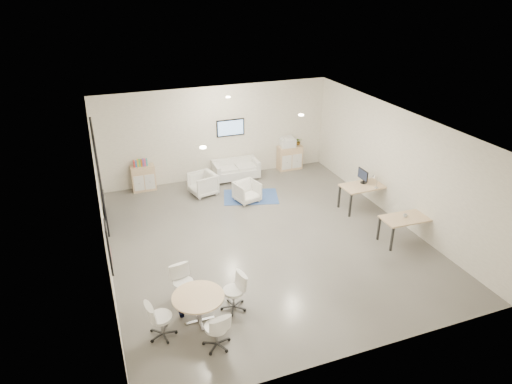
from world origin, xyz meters
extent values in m
cube|color=#575550|center=(0.00, 0.00, -0.40)|extent=(8.00, 9.00, 0.80)
cube|color=white|center=(0.00, 0.00, 3.60)|extent=(8.00, 9.00, 0.80)
cube|color=beige|center=(0.00, 4.90, 1.60)|extent=(8.00, 0.80, 3.20)
cube|color=beige|center=(0.00, -4.90, 1.60)|extent=(8.00, 0.80, 3.20)
cube|color=beige|center=(-4.40, 0.00, 1.60)|extent=(0.80, 9.00, 3.20)
cube|color=beige|center=(4.40, 0.00, 1.60)|extent=(0.80, 9.00, 3.20)
cube|color=black|center=(-3.96, 2.50, 1.43)|extent=(0.02, 1.90, 2.85)
cube|color=black|center=(-3.94, 2.50, 2.81)|extent=(0.06, 1.90, 0.08)
cube|color=black|center=(-3.94, 1.59, 1.43)|extent=(0.06, 0.08, 2.85)
cube|color=black|center=(-3.94, 3.41, 1.43)|extent=(0.06, 0.08, 2.85)
cube|color=black|center=(-3.94, 2.65, 1.43)|extent=(0.06, 0.07, 2.85)
cube|color=#B2B2B7|center=(-3.90, 2.05, 1.05)|extent=(0.04, 0.60, 0.05)
cube|color=black|center=(-3.98, -1.60, 1.55)|extent=(0.04, 0.54, 1.04)
cube|color=white|center=(-3.95, -1.60, 1.55)|extent=(0.01, 0.46, 0.96)
cube|color=#EA5D77|center=(-3.95, -1.60, 1.35)|extent=(0.01, 0.32, 0.30)
cube|color=black|center=(0.50, 4.46, 1.75)|extent=(0.98, 0.05, 0.58)
cube|color=#93C1FF|center=(0.50, 4.44, 1.75)|extent=(0.90, 0.01, 0.50)
cylinder|color=#FFEAC6|center=(-1.80, -1.00, 3.18)|extent=(0.14, 0.14, 0.03)
cylinder|color=#FFEAC6|center=(1.20, 0.50, 3.18)|extent=(0.14, 0.14, 0.03)
cylinder|color=#FFEAC6|center=(0.00, 3.00, 3.18)|extent=(0.14, 0.14, 0.03)
cube|color=tan|center=(-2.59, 4.28, 0.43)|extent=(0.76, 0.38, 0.85)
cube|color=silver|center=(-2.77, 4.08, 0.34)|extent=(0.32, 0.02, 0.51)
cube|color=silver|center=(-2.42, 4.08, 0.34)|extent=(0.32, 0.02, 0.51)
cube|color=tan|center=(2.67, 4.27, 0.44)|extent=(0.88, 0.41, 0.88)
cube|color=silver|center=(2.47, 4.05, 0.35)|extent=(0.37, 0.02, 0.53)
cube|color=silver|center=(2.87, 4.05, 0.35)|extent=(0.37, 0.02, 0.53)
cube|color=red|center=(-2.83, 4.28, 0.96)|extent=(0.04, 0.14, 0.22)
cube|color=#337FCC|center=(-2.77, 4.28, 0.96)|extent=(0.04, 0.14, 0.22)
cube|color=gold|center=(-2.72, 4.28, 0.96)|extent=(0.04, 0.14, 0.22)
cube|color=#4CB24C|center=(-2.66, 4.28, 0.96)|extent=(0.04, 0.14, 0.22)
cube|color=#CC6619|center=(-2.60, 4.28, 0.96)|extent=(0.04, 0.14, 0.22)
cube|color=purple|center=(-2.55, 4.28, 0.96)|extent=(0.04, 0.14, 0.22)
cube|color=#E54C7F|center=(-2.49, 4.28, 0.96)|extent=(0.04, 0.14, 0.22)
cube|color=teal|center=(-2.43, 4.28, 0.96)|extent=(0.04, 0.14, 0.22)
cube|color=white|center=(2.57, 4.27, 1.03)|extent=(0.54, 0.46, 0.30)
cube|color=white|center=(2.57, 4.27, 1.21)|extent=(0.41, 0.35, 0.06)
cube|color=white|center=(0.54, 4.06, 0.24)|extent=(1.57, 0.81, 0.29)
cube|color=white|center=(0.54, 4.36, 0.54)|extent=(1.56, 0.20, 0.29)
cube|color=white|center=(-0.17, 4.06, 0.39)|extent=(0.15, 0.78, 0.59)
cube|color=white|center=(1.25, 4.06, 0.39)|extent=(0.15, 0.78, 0.59)
cube|color=#32559A|center=(0.53, 2.53, 0.01)|extent=(1.98, 1.59, 0.01)
imported|color=white|center=(-0.85, 3.27, 0.40)|extent=(0.88, 0.91, 0.79)
imported|color=white|center=(0.32, 2.29, 0.36)|extent=(0.83, 0.80, 0.71)
cube|color=tan|center=(3.51, 0.59, 0.76)|extent=(1.52, 0.80, 0.04)
cube|color=black|center=(2.81, 0.27, 0.37)|extent=(0.05, 0.05, 0.74)
cube|color=black|center=(4.21, 0.27, 0.37)|extent=(0.05, 0.05, 0.74)
cube|color=black|center=(2.81, 0.91, 0.37)|extent=(0.05, 0.05, 0.74)
cube|color=black|center=(4.21, 0.91, 0.37)|extent=(0.05, 0.05, 0.74)
cube|color=tan|center=(3.48, -1.42, 0.69)|extent=(1.39, 0.73, 0.04)
cube|color=black|center=(2.84, -1.71, 0.34)|extent=(0.05, 0.05, 0.67)
cube|color=black|center=(4.11, -1.71, 0.34)|extent=(0.05, 0.05, 0.67)
cube|color=black|center=(2.84, -1.13, 0.34)|extent=(0.05, 0.05, 0.67)
cube|color=black|center=(4.11, -1.13, 0.34)|extent=(0.05, 0.05, 0.67)
cylinder|color=black|center=(3.51, 0.74, 0.79)|extent=(0.20, 0.20, 0.02)
cube|color=black|center=(3.51, 0.74, 0.91)|extent=(0.04, 0.03, 0.24)
cube|color=black|center=(3.46, 0.74, 1.06)|extent=(0.03, 0.50, 0.32)
cylinder|color=tan|center=(-2.44, -2.59, 0.63)|extent=(1.06, 1.06, 0.04)
cylinder|color=#B2B2B7|center=(-2.44, -2.59, 0.31)|extent=(0.10, 0.10, 0.61)
cube|color=#B2B2B7|center=(-2.44, -2.59, 0.01)|extent=(0.62, 0.06, 0.03)
cube|color=#B2B2B7|center=(-2.44, -2.59, 0.01)|extent=(0.06, 0.62, 0.03)
imported|color=#3F7F3F|center=(3.01, 4.29, 0.98)|extent=(0.29, 0.32, 0.21)
imported|color=#3F7F3F|center=(-2.74, -2.33, 0.07)|extent=(0.27, 0.34, 0.13)
imported|color=white|center=(3.42, -1.40, 0.77)|extent=(0.12, 0.10, 0.11)
camera|label=1|loc=(-3.92, -9.87, 6.45)|focal=32.00mm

